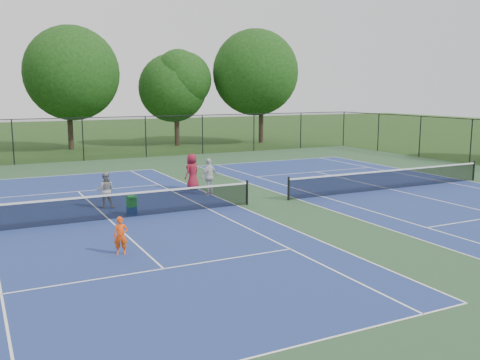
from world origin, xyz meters
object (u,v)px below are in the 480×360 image
tree_back_c (176,83)px  ball_crate (132,211)px  tree_back_d (261,69)px  child_player (121,236)px  tree_back_b (67,69)px  bystander_a (209,177)px  instructor (106,190)px  ball_hopper (132,201)px  bystander_c (192,172)px

tree_back_c → ball_crate: (-10.99, -24.59, -5.32)m
tree_back_d → child_player: (-20.70, -28.54, -6.25)m
tree_back_c → tree_back_b: bearing=173.7°
tree_back_d → bystander_a: tree_back_d is taller
instructor → tree_back_b: bearing=-77.4°
instructor → ball_crate: bearing=128.8°
tree_back_d → ball_hopper: bearing=-128.8°
tree_back_b → ball_crate: bearing=-94.4°
tree_back_b → instructor: (-2.61, -23.88, -5.83)m
child_player → tree_back_b: bearing=102.5°
child_player → bystander_a: bearing=69.6°
ball_hopper → tree_back_b: bearing=85.6°
bystander_a → bystander_c: bearing=-109.1°
child_player → bystander_c: bystander_c is taller
ball_hopper → ball_crate: bearing=0.0°
tree_back_d → instructor: (-19.61, -21.88, -6.06)m
tree_back_d → bystander_c: 25.21m
tree_back_b → ball_hopper: 26.37m
tree_back_c → child_player: size_ratio=7.24×
tree_back_b → tree_back_d: tree_back_d is taller
tree_back_d → ball_crate: 31.01m
tree_back_d → bystander_a: size_ratio=5.95×
bystander_a → tree_back_c: bearing=-131.6°
tree_back_b → child_player: tree_back_b is taller
tree_back_c → instructor: tree_back_c is taller
tree_back_b → child_player: (-3.70, -30.54, -6.02)m
bystander_c → ball_crate: bystander_c is taller
tree_back_c → ball_hopper: size_ratio=19.09×
tree_back_b → tree_back_c: (9.00, -1.00, -1.11)m
tree_back_b → child_player: bearing=-96.9°
tree_back_c → tree_back_d: bearing=-7.1°
bystander_c → tree_back_c: bearing=-138.0°
tree_back_b → child_player: size_ratio=8.65×
tree_back_b → bystander_c: 22.39m
bystander_a → ball_crate: bystander_a is taller
tree_back_b → tree_back_c: size_ratio=1.19×
tree_back_d → bystander_c: (-14.79, -19.54, -5.93)m
child_player → instructor: 6.75m
tree_back_b → instructor: bearing=-96.2°
child_player → ball_hopper: size_ratio=2.64×
bystander_c → ball_hopper: size_ratio=4.05×
tree_back_b → instructor: size_ratio=6.54×
tree_back_d → instructor: tree_back_d is taller
bystander_c → tree_back_b: bearing=-113.8°
bystander_c → ball_hopper: 5.85m
bystander_a → ball_hopper: size_ratio=3.96×
bystander_c → ball_crate: size_ratio=5.05×
ball_hopper → tree_back_c: bearing=65.9°
tree_back_b → instructor: tree_back_b is taller
tree_back_d → ball_hopper: 30.93m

